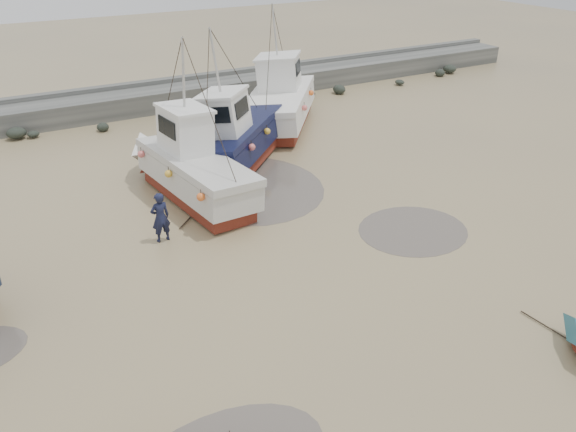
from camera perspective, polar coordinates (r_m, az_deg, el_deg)
name	(u,v)px	position (r m, az deg, el deg)	size (l,w,h in m)	color
ground	(305,336)	(15.62, 1.76, -12.05)	(120.00, 120.00, 0.00)	#938058
seawall	(109,106)	(34.14, -17.69, 10.64)	(60.00, 4.92, 1.50)	slate
puddle_b	(413,230)	(20.95, 12.57, -1.41)	(4.09, 4.09, 0.01)	#564F46
puddle_d	(247,187)	(23.79, -4.19, 2.93)	(6.35, 6.35, 0.01)	#564F46
cabin_boat_1	(187,165)	(22.81, -10.19, 5.13)	(3.20, 9.58, 6.22)	maroon
cabin_boat_2	(235,142)	(25.05, -5.39, 7.54)	(7.79, 7.72, 6.22)	maroon
cabin_boat_3	(283,100)	(31.20, -0.56, 11.74)	(7.60, 9.08, 6.22)	maroon
person	(163,240)	(20.29, -12.57, -2.44)	(0.67, 0.44, 1.85)	#151932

